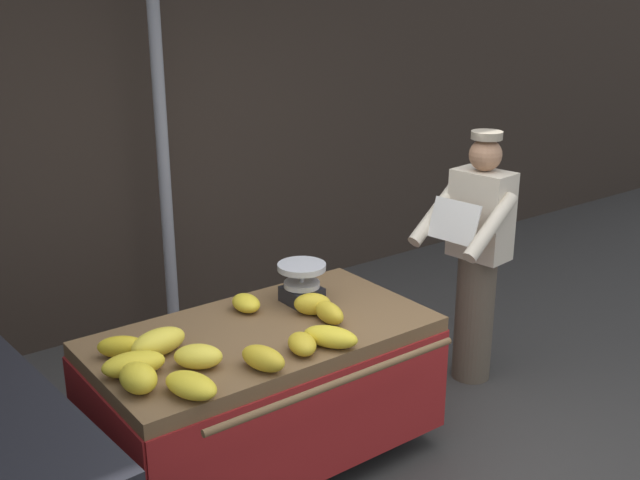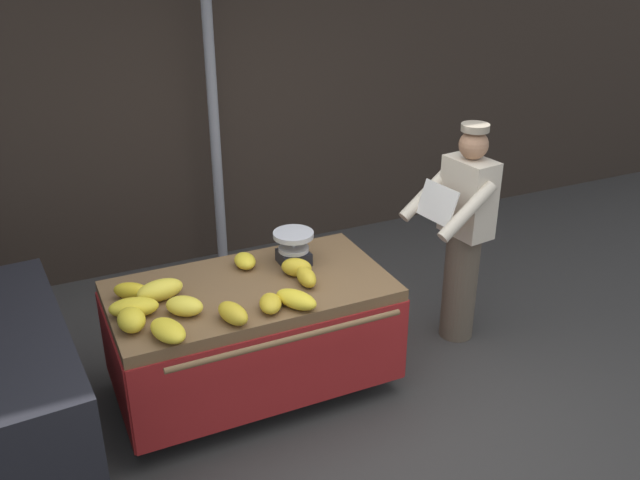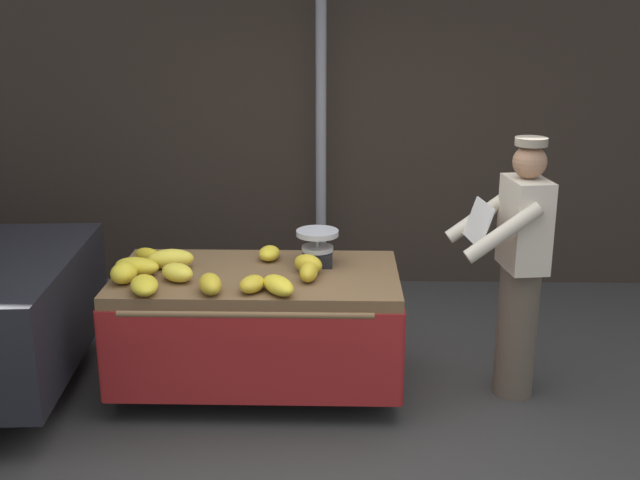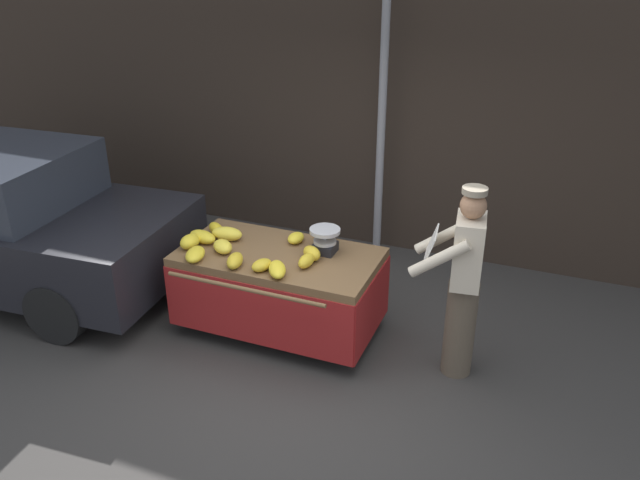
% 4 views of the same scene
% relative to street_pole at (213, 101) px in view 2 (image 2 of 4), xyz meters
% --- Properties ---
extents(ground_plane, '(60.00, 60.00, 0.00)m').
position_rel_street_pole_xyz_m(ground_plane, '(0.13, -2.54, -1.59)').
color(ground_plane, '#383533').
extents(back_wall, '(16.00, 0.24, 3.59)m').
position_rel_street_pole_xyz_m(back_wall, '(0.13, 0.42, 0.20)').
color(back_wall, '#332821').
rests_on(back_wall, ground).
extents(street_pole, '(0.09, 0.09, 3.19)m').
position_rel_street_pole_xyz_m(street_pole, '(0.00, 0.00, 0.00)').
color(street_pole, gray).
rests_on(street_pole, ground).
extents(banana_cart, '(1.85, 1.18, 0.83)m').
position_rel_street_pole_xyz_m(banana_cart, '(-0.37, -1.88, -0.99)').
color(banana_cart, brown).
rests_on(banana_cart, ground).
extents(weighing_scale, '(0.28, 0.28, 0.24)m').
position_rel_street_pole_xyz_m(weighing_scale, '(0.01, -1.70, -0.64)').
color(weighing_scale, black).
rests_on(weighing_scale, banana_cart).
extents(banana_bunch_0, '(0.15, 0.21, 0.10)m').
position_rel_street_pole_xyz_m(banana_bunch_0, '(-0.31, -1.62, -0.71)').
color(banana_bunch_0, yellow).
rests_on(banana_bunch_0, banana_cart).
extents(banana_bunch_1, '(0.19, 0.24, 0.10)m').
position_rel_street_pole_xyz_m(banana_bunch_1, '(-0.36, -2.23, -0.71)').
color(banana_bunch_1, gold).
rests_on(banana_bunch_1, banana_cart).
extents(banana_bunch_2, '(0.27, 0.32, 0.10)m').
position_rel_street_pole_xyz_m(banana_bunch_2, '(-0.20, -2.26, -0.71)').
color(banana_bunch_2, yellow).
rests_on(banana_bunch_2, banana_cart).
extents(banana_bunch_3, '(0.28, 0.27, 0.11)m').
position_rel_street_pole_xyz_m(banana_bunch_3, '(-0.85, -2.05, -0.70)').
color(banana_bunch_3, yellow).
rests_on(banana_bunch_3, banana_cart).
extents(banana_bunch_4, '(0.27, 0.24, 0.11)m').
position_rel_street_pole_xyz_m(banana_bunch_4, '(-1.10, -1.74, -0.70)').
color(banana_bunch_4, gold).
rests_on(banana_bunch_4, banana_cart).
extents(banana_bunch_5, '(0.33, 0.23, 0.11)m').
position_rel_street_pole_xyz_m(banana_bunch_5, '(-1.13, -1.94, -0.70)').
color(banana_bunch_5, yellow).
rests_on(banana_bunch_5, banana_cart).
extents(banana_bunch_6, '(0.32, 0.20, 0.13)m').
position_rel_street_pole_xyz_m(banana_bunch_6, '(-0.94, -1.81, -0.70)').
color(banana_bunch_6, yellow).
rests_on(banana_bunch_6, banana_cart).
extents(banana_bunch_7, '(0.17, 0.22, 0.13)m').
position_rel_street_pole_xyz_m(banana_bunch_7, '(-1.17, -2.09, -0.70)').
color(banana_bunch_7, yellow).
rests_on(banana_bunch_7, banana_cart).
extents(banana_bunch_8, '(0.13, 0.24, 0.11)m').
position_rel_street_pole_xyz_m(banana_bunch_8, '(-0.03, -2.02, -0.71)').
color(banana_bunch_8, gold).
rests_on(banana_bunch_8, banana_cart).
extents(banana_bunch_9, '(0.24, 0.32, 0.10)m').
position_rel_street_pole_xyz_m(banana_bunch_9, '(-1.00, -2.27, -0.71)').
color(banana_bunch_9, yellow).
rests_on(banana_bunch_9, banana_cart).
extents(banana_bunch_10, '(0.19, 0.28, 0.11)m').
position_rel_street_pole_xyz_m(banana_bunch_10, '(-0.61, -2.26, -0.70)').
color(banana_bunch_10, gold).
rests_on(banana_bunch_10, banana_cart).
extents(banana_bunch_11, '(0.25, 0.23, 0.12)m').
position_rel_street_pole_xyz_m(banana_bunch_11, '(-0.04, -1.88, -0.70)').
color(banana_bunch_11, gold).
rests_on(banana_bunch_11, banana_cart).
extents(vendor_person, '(0.62, 0.57, 1.71)m').
position_rel_street_pole_xyz_m(vendor_person, '(1.31, -1.88, -0.72)').
color(vendor_person, brown).
rests_on(vendor_person, ground).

